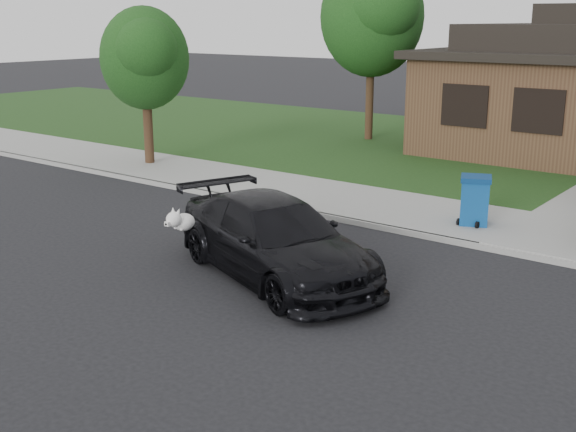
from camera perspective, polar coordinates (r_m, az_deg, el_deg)
The scene contains 8 objects.
ground at distance 13.65m, azimuth -5.83°, elevation -3.27°, with size 120.00×120.00×0.00m, color black.
sidewalk at distance 17.46m, azimuth 5.41°, elevation 1.08°, with size 60.00×3.00×0.12m, color gray.
curb at distance 16.24m, azimuth 2.60°, elevation 0.05°, with size 60.00×0.12×0.12m, color gray.
lawn at distance 24.48m, azimuth 15.44°, elevation 4.73°, with size 60.00×13.00×0.13m, color #193814.
sedan at distance 12.40m, azimuth -1.05°, elevation -1.82°, with size 5.06×3.43×1.36m.
recycling_bin at distance 15.72m, azimuth 14.54°, elevation 1.24°, with size 0.81×0.81×1.03m.
tree_0 at distance 25.91m, azimuth 6.84°, elevation 15.54°, with size 3.78×3.60×6.34m.
tree_2 at distance 21.83m, azimuth -11.24°, elevation 12.24°, with size 2.73×2.60×4.59m.
Camera 1 is at (8.90, -9.40, 4.33)m, focal length 45.00 mm.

